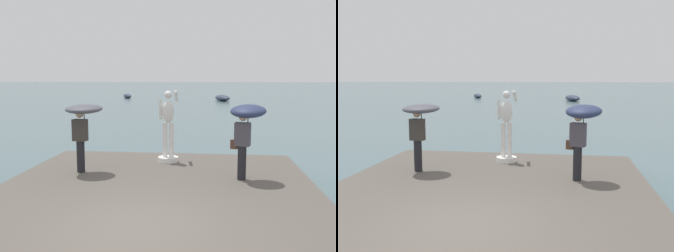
# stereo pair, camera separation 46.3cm
# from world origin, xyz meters

# --- Properties ---
(ground_plane) EXTENTS (400.00, 400.00, 0.00)m
(ground_plane) POSITION_xyz_m (0.00, 40.00, 0.00)
(ground_plane) COLOR #4C666B
(pier) EXTENTS (7.75, 9.59, 0.40)m
(pier) POSITION_xyz_m (0.00, 1.79, 0.20)
(pier) COLOR #564F47
(pier) RESTS_ON ground
(statue_white_figure) EXTENTS (0.64, 0.88, 2.25)m
(statue_white_figure) POSITION_xyz_m (-0.02, 5.23, 1.36)
(statue_white_figure) COLOR white
(statue_white_figure) RESTS_ON pier
(onlooker_left) EXTENTS (1.22, 1.23, 1.90)m
(onlooker_left) POSITION_xyz_m (-2.20, 3.65, 1.91)
(onlooker_left) COLOR black
(onlooker_left) RESTS_ON pier
(onlooker_right) EXTENTS (1.16, 1.18, 1.98)m
(onlooker_right) POSITION_xyz_m (2.19, 3.36, 1.91)
(onlooker_right) COLOR black
(onlooker_right) RESTS_ON pier
(boat_mid) EXTENTS (2.23, 3.42, 0.64)m
(boat_mid) POSITION_xyz_m (-10.92, 48.48, 0.32)
(boat_mid) COLOR #2D384C
(boat_mid) RESTS_ON ground
(boat_rightward) EXTENTS (2.57, 4.35, 0.77)m
(boat_rightward) POSITION_xyz_m (2.72, 43.31, 0.38)
(boat_rightward) COLOR #2D384C
(boat_rightward) RESTS_ON ground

